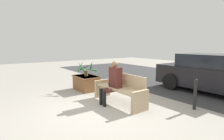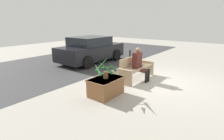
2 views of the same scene
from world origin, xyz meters
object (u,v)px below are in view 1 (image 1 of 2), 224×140
object	(u,v)px
bench	(120,89)
person_seated	(113,80)
planter_box	(86,82)
parked_car	(213,74)
potted_plant	(86,68)
bollard_post	(195,94)

from	to	relation	value
bench	person_seated	bearing A→B (deg)	-120.03
bench	planter_box	world-z (taller)	bench
bench	planter_box	size ratio (longest dim) A/B	1.75
bench	person_seated	world-z (taller)	person_seated
person_seated	parked_car	world-z (taller)	parked_car
person_seated	potted_plant	xyz separation A→B (m)	(-1.93, 0.12, 0.16)
planter_box	potted_plant	world-z (taller)	potted_plant
person_seated	planter_box	distance (m)	1.97
planter_box	parked_car	bearing A→B (deg)	49.19
planter_box	potted_plant	bearing A→B (deg)	126.37
person_seated	potted_plant	size ratio (longest dim) A/B	1.66
parked_car	planter_box	bearing A→B (deg)	-130.81
parked_car	bollard_post	world-z (taller)	parked_car
bench	parked_car	world-z (taller)	parked_car
planter_box	bollard_post	distance (m)	3.95
potted_plant	parked_car	bearing A→B (deg)	49.10
person_seated	parked_car	size ratio (longest dim) A/B	0.33
potted_plant	person_seated	bearing A→B (deg)	-3.45
person_seated	parked_car	bearing A→B (deg)	71.97
bench	planter_box	xyz separation A→B (m)	(-2.04, -0.09, -0.13)
bollard_post	planter_box	bearing A→B (deg)	-159.39
person_seated	planter_box	world-z (taller)	person_seated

